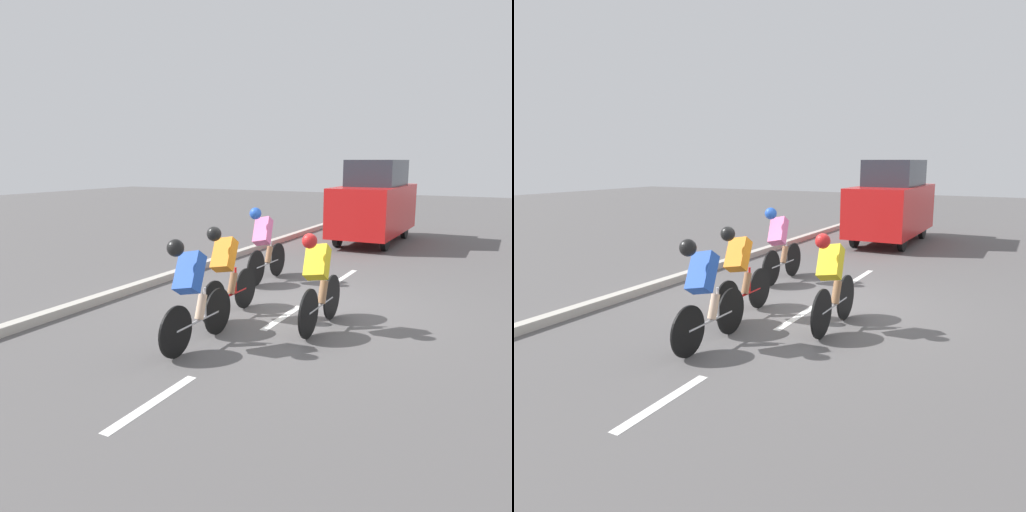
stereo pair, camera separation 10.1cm
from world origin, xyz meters
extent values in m
plane|color=#565454|center=(0.00, 0.00, 0.00)|extent=(60.00, 60.00, 0.00)
cube|color=white|center=(0.00, 3.75, 0.00)|extent=(0.12, 1.40, 0.01)
cube|color=white|center=(0.00, 0.55, 0.00)|extent=(0.12, 1.40, 0.01)
cube|color=white|center=(0.00, -2.65, 0.00)|extent=(0.12, 1.40, 0.01)
cube|color=#B7B2A8|center=(3.20, 0.55, 0.07)|extent=(0.20, 28.00, 0.14)
cylinder|color=black|center=(0.79, 0.36, 0.34)|extent=(0.03, 0.68, 0.68)
cylinder|color=black|center=(0.79, 1.35, 0.34)|extent=(0.03, 0.68, 0.68)
cylinder|color=red|center=(0.79, 0.85, 0.34)|extent=(0.04, 0.99, 0.04)
cylinder|color=red|center=(0.79, 0.68, 0.55)|extent=(0.04, 0.04, 0.42)
cylinder|color=green|center=(0.79, 0.80, 0.44)|extent=(0.07, 0.07, 0.16)
cylinder|color=#9E704C|center=(0.79, 0.78, 0.52)|extent=(0.12, 0.23, 0.36)
cube|color=orange|center=(0.83, 0.95, 1.01)|extent=(0.40, 0.45, 0.57)
sphere|color=black|center=(0.87, 1.17, 1.36)|extent=(0.22, 0.22, 0.22)
cylinder|color=black|center=(-0.70, 0.26, 0.35)|extent=(0.03, 0.71, 0.71)
cylinder|color=black|center=(-0.70, 1.24, 0.35)|extent=(0.03, 0.71, 0.71)
cylinder|color=#B7B7BC|center=(-0.70, 0.75, 0.35)|extent=(0.04, 0.97, 0.04)
cylinder|color=#B7B7BC|center=(-0.70, 0.58, 0.56)|extent=(0.04, 0.04, 0.42)
cylinder|color=#1999D8|center=(-0.70, 0.70, 0.45)|extent=(0.07, 0.07, 0.16)
cylinder|color=#9E704C|center=(-0.70, 0.68, 0.53)|extent=(0.12, 0.23, 0.36)
cube|color=yellow|center=(-0.67, 0.85, 1.01)|extent=(0.39, 0.44, 0.55)
sphere|color=red|center=(-0.63, 1.07, 1.35)|extent=(0.22, 0.22, 0.22)
cylinder|color=black|center=(1.33, -2.05, 0.36)|extent=(0.03, 0.71, 0.71)
cylinder|color=black|center=(1.33, -1.06, 0.36)|extent=(0.03, 0.71, 0.71)
cylinder|color=#B7B7BC|center=(1.33, -1.56, 0.36)|extent=(0.04, 0.99, 0.04)
cylinder|color=#B7B7BC|center=(1.33, -1.73, 0.57)|extent=(0.04, 0.04, 0.42)
cylinder|color=#1999D8|center=(1.33, -1.61, 0.46)|extent=(0.07, 0.07, 0.16)
cylinder|color=#9E704C|center=(1.33, -1.63, 0.54)|extent=(0.12, 0.23, 0.36)
cube|color=pink|center=(1.38, -1.46, 1.04)|extent=(0.42, 0.48, 0.61)
sphere|color=blue|center=(1.43, -1.24, 1.42)|extent=(0.24, 0.24, 0.24)
cylinder|color=black|center=(0.51, 1.67, 0.33)|extent=(0.03, 0.67, 0.67)
cylinder|color=black|center=(0.51, 2.66, 0.33)|extent=(0.03, 0.67, 0.67)
cylinder|color=#B7B7BC|center=(0.51, 2.16, 0.33)|extent=(0.04, 0.99, 0.04)
cylinder|color=#B7B7BC|center=(0.51, 1.99, 0.54)|extent=(0.04, 0.04, 0.42)
cylinder|color=white|center=(0.51, 2.11, 0.43)|extent=(0.07, 0.07, 0.16)
cylinder|color=beige|center=(0.51, 2.09, 0.51)|extent=(0.12, 0.23, 0.36)
cube|color=blue|center=(0.56, 2.26, 1.01)|extent=(0.42, 0.46, 0.59)
sphere|color=black|center=(0.61, 2.48, 1.37)|extent=(0.22, 0.22, 0.22)
cylinder|color=black|center=(-0.01, -6.16, 0.32)|extent=(0.14, 0.64, 0.64)
cylinder|color=black|center=(1.35, -6.16, 0.32)|extent=(0.14, 0.64, 0.64)
cylinder|color=black|center=(-0.01, -8.74, 0.32)|extent=(0.14, 0.64, 0.64)
cylinder|color=black|center=(1.35, -8.74, 0.32)|extent=(0.14, 0.64, 0.64)
cube|color=red|center=(0.67, -7.45, 1.01)|extent=(1.70, 4.16, 1.39)
cube|color=#2D333D|center=(0.67, -7.66, 2.09)|extent=(1.39, 2.29, 0.76)
camera|label=1|loc=(-3.14, 7.46, 2.44)|focal=35.00mm
camera|label=2|loc=(-3.23, 7.42, 2.44)|focal=35.00mm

